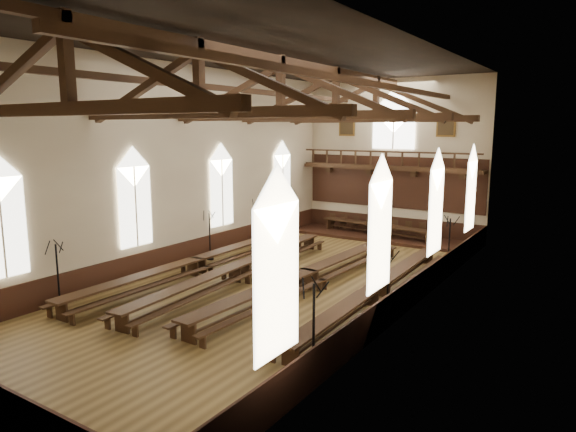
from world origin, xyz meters
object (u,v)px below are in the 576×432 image
refectory_row_d (378,288)px  dais (376,237)px  candelabrum_right_far (449,253)px  candelabrum_left_mid (210,245)px  refectory_row_a (197,262)px  candelabrum_right_mid (387,296)px  candelabrum_left_far (258,231)px  refectory_row_c (309,274)px  high_table (376,226)px  candelabrum_left_near (59,287)px  refectory_row_b (239,268)px  candelabrum_right_near (314,346)px

refectory_row_d → dais: refectory_row_d is taller
refectory_row_d → candelabrum_right_far: (1.00, 6.46, 0.28)m
dais → candelabrum_left_mid: bearing=-117.8°
refectory_row_d → refectory_row_a: bearing=-172.8°
candelabrum_right_mid → candelabrum_left_far: bearing=147.3°
refectory_row_a → refectory_row_d: refectory_row_a is taller
candelabrum_left_far → refectory_row_c: bearing=-39.5°
refectory_row_a → high_table: (3.88, 12.32, 0.20)m
dais → candelabrum_left_mid: 11.17m
refectory_row_d → candelabrum_left_near: 12.53m
candelabrum_left_near → candelabrum_right_far: (11.10, 13.87, 0.00)m
refectory_row_d → candelabrum_left_far: 11.59m
refectory_row_b → candelabrum_right_mid: size_ratio=5.74×
refectory_row_c → refectory_row_d: refectory_row_c is taller
refectory_row_b → dais: refectory_row_b is taller
candelabrum_right_far → candelabrum_left_near: bearing=-128.7°
refectory_row_d → candelabrum_left_near: size_ratio=5.33×
candelabrum_left_far → dais: bearing=46.8°
candelabrum_left_near → refectory_row_b: bearing=61.8°
high_table → candelabrum_left_mid: size_ratio=2.93×
high_table → candelabrum_right_near: 19.01m
candelabrum_left_near → candelabrum_right_near: 11.11m
dais → candelabrum_left_mid: (-5.21, -9.86, 0.71)m
refectory_row_b → candelabrum_right_near: candelabrum_right_near is taller
refectory_row_b → dais: 12.05m
refectory_row_b → candelabrum_left_far: bearing=119.3°
refectory_row_d → high_table: (-4.89, 11.21, 0.26)m
refectory_row_b → refectory_row_c: 3.37m
refectory_row_b → candelabrum_left_near: bearing=-118.2°
candelabrum_left_near → candelabrum_left_far: candelabrum_left_far is taller
candelabrum_left_near → candelabrum_right_mid: bearing=28.2°
refectory_row_a → refectory_row_b: size_ratio=1.01×
dais → candelabrum_right_far: 7.60m
refectory_row_d → candelabrum_left_mid: (-10.10, 1.35, 0.27)m
candelabrum_right_near → candelabrum_left_far: bearing=131.5°
candelabrum_left_near → candelabrum_right_far: candelabrum_right_far is taller
candelabrum_left_near → candelabrum_right_far: bearing=51.3°
refectory_row_c → high_table: (-1.67, 11.20, 0.20)m
dais → high_table: bearing=0.0°
candelabrum_right_far → candelabrum_right_mid: bearing=-90.0°
refectory_row_a → refectory_row_b: 2.30m
candelabrum_left_far → candelabrum_right_near: 16.74m
candelabrum_left_far → candelabrum_right_far: candelabrum_left_far is taller
dais → candelabrum_left_near: bearing=-105.6°
dais → candelabrum_right_far: candelabrum_right_far is taller
refectory_row_b → refectory_row_d: bearing=6.3°
candelabrum_right_far → dais: bearing=141.1°
refectory_row_a → candelabrum_right_far: candelabrum_right_far is taller
candelabrum_right_far → refectory_row_b: bearing=-136.3°
refectory_row_a → candelabrum_left_far: size_ratio=5.45×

